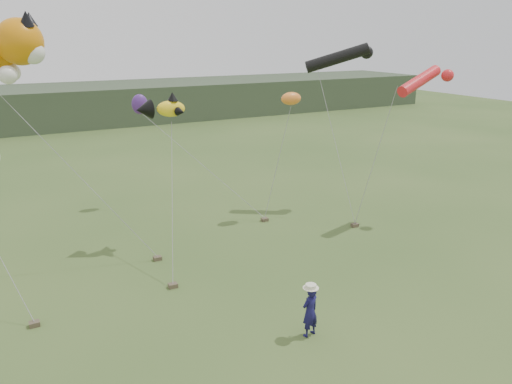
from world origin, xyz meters
TOP-DOWN VIEW (x-y plane):
  - ground at (0.00, 0.00)m, footprint 120.00×120.00m
  - headland at (-3.11, 44.69)m, footprint 90.00×13.00m
  - festival_attendant at (-0.46, -1.96)m, footprint 0.71×0.54m
  - sandbag_anchors at (-0.89, 4.94)m, footprint 15.62×5.34m
  - fish_kite at (-2.07, 7.51)m, footprint 2.23×1.48m
  - tube_kites at (9.23, 6.98)m, footprint 5.22×6.04m
  - misc_kites at (1.47, 11.11)m, footprint 7.30×6.13m

SIDE VIEW (x-z plane):
  - ground at x=0.00m, z-range 0.00..0.00m
  - sandbag_anchors at x=-0.89m, z-range 0.00..0.17m
  - festival_attendant at x=-0.46m, z-range 0.00..1.74m
  - headland at x=-3.11m, z-range -0.08..3.92m
  - misc_kites at x=1.47m, z-range 5.27..6.67m
  - fish_kite at x=-2.07m, z-range 5.73..6.86m
  - tube_kites at x=9.23m, z-range 6.59..9.06m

